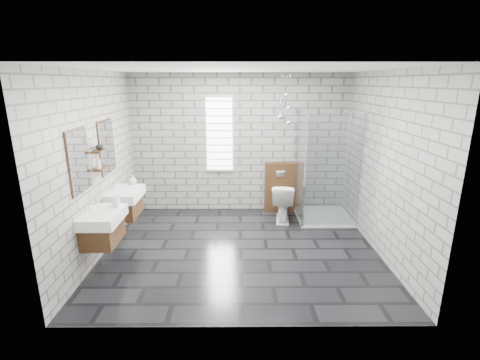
{
  "coord_description": "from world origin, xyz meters",
  "views": [
    {
      "loc": [
        -0.04,
        -4.95,
        2.54
      ],
      "look_at": [
        -0.01,
        0.35,
        1.03
      ],
      "focal_mm": 26.0,
      "sensor_mm": 36.0,
      "label": 1
    }
  ],
  "objects_px": {
    "vanity_left": "(100,218)",
    "toilet": "(283,202)",
    "cistern_panel": "(280,187)",
    "shower_enclosure": "(321,195)",
    "vanity_right": "(123,195)"
  },
  "relations": [
    {
      "from": "shower_enclosure",
      "to": "toilet",
      "type": "height_order",
      "value": "shower_enclosure"
    },
    {
      "from": "vanity_left",
      "to": "toilet",
      "type": "xyz_separation_m",
      "value": [
        2.71,
        1.78,
        -0.4
      ]
    },
    {
      "from": "cistern_panel",
      "to": "vanity_left",
      "type": "bearing_deg",
      "value": -139.97
    },
    {
      "from": "cistern_panel",
      "to": "shower_enclosure",
      "type": "bearing_deg",
      "value": -36.41
    },
    {
      "from": "cistern_panel",
      "to": "shower_enclosure",
      "type": "distance_m",
      "value": 0.87
    },
    {
      "from": "toilet",
      "to": "vanity_right",
      "type": "bearing_deg",
      "value": 23.57
    },
    {
      "from": "vanity_right",
      "to": "toilet",
      "type": "distance_m",
      "value": 2.85
    },
    {
      "from": "shower_enclosure",
      "to": "toilet",
      "type": "relative_size",
      "value": 2.83
    },
    {
      "from": "toilet",
      "to": "vanity_left",
      "type": "bearing_deg",
      "value": 40.48
    },
    {
      "from": "vanity_left",
      "to": "vanity_right",
      "type": "height_order",
      "value": "same"
    },
    {
      "from": "vanity_left",
      "to": "vanity_right",
      "type": "xyz_separation_m",
      "value": [
        0.0,
        0.98,
        0.0
      ]
    },
    {
      "from": "cistern_panel",
      "to": "shower_enclosure",
      "type": "relative_size",
      "value": 0.49
    },
    {
      "from": "vanity_right",
      "to": "shower_enclosure",
      "type": "xyz_separation_m",
      "value": [
        3.41,
        0.77,
        -0.25
      ]
    },
    {
      "from": "vanity_right",
      "to": "shower_enclosure",
      "type": "relative_size",
      "value": 0.77
    },
    {
      "from": "vanity_left",
      "to": "vanity_right",
      "type": "bearing_deg",
      "value": 90.0
    }
  ]
}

